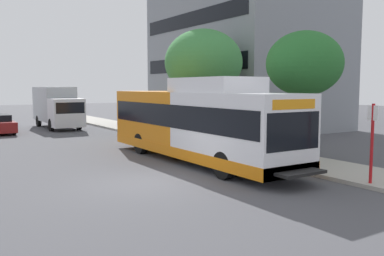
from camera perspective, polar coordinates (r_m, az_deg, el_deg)
name	(u,v)px	position (r m, az deg, el deg)	size (l,w,h in m)	color
ground_plane	(77,152)	(21.73, -15.42, -3.21)	(120.00, 120.00, 0.00)	#4C4C51
sidewalk_curb	(214,145)	(23.03, 3.01, -2.34)	(3.00, 56.00, 0.14)	#A8A399
transit_bus	(196,123)	(18.17, 0.61, 0.71)	(2.58, 12.25, 3.65)	white
bus_stop_sign_pole	(372,137)	(14.65, 23.44, -1.17)	(0.10, 0.36, 2.60)	red
street_tree_near_stop	(304,64)	(19.63, 15.14, 8.49)	(3.44, 3.44, 5.65)	#4C3823
street_tree_mid_block	(204,63)	(25.29, 1.59, 8.95)	(4.67, 4.67, 6.58)	#4C3823
box_truck_background	(57,106)	(34.80, -18.01, 2.87)	(2.32, 7.01, 3.25)	silver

